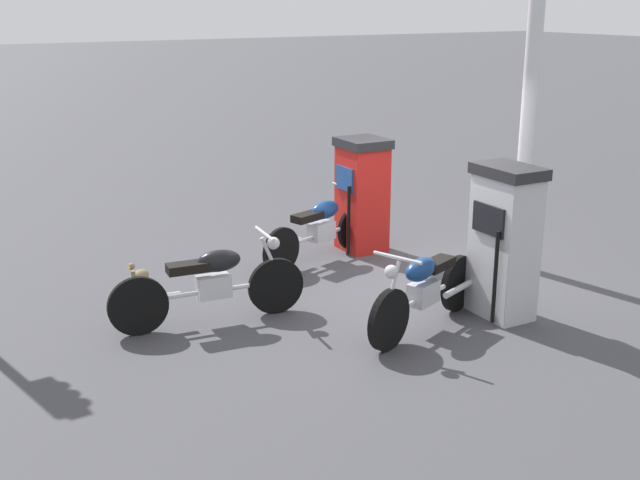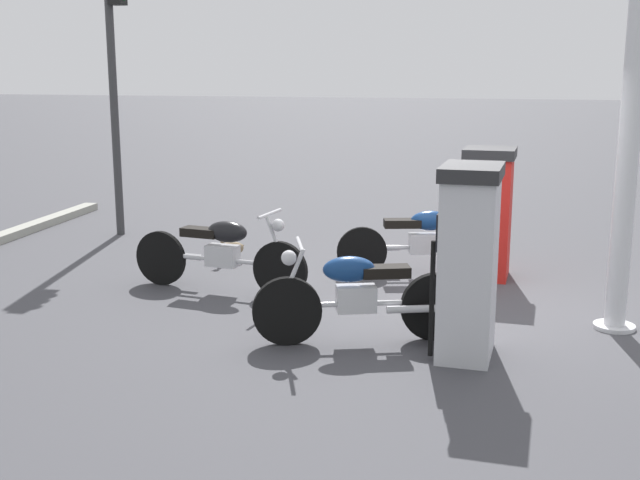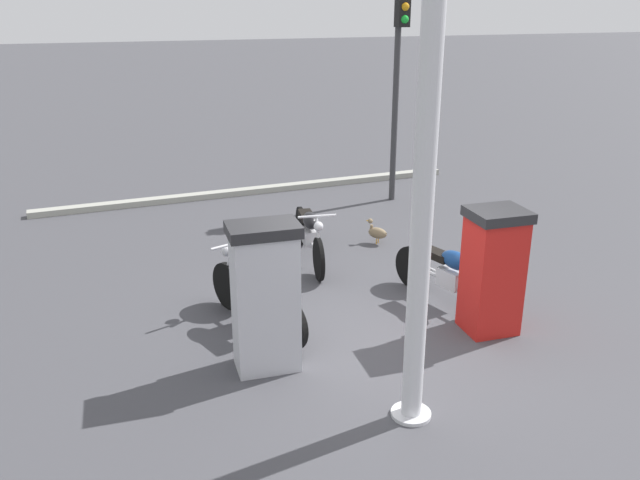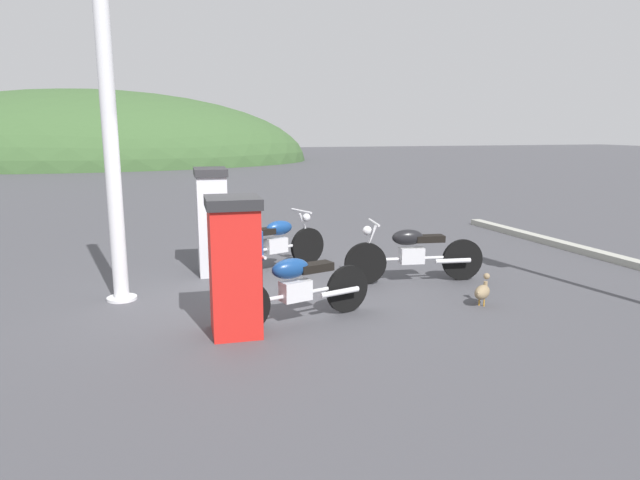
# 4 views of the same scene
# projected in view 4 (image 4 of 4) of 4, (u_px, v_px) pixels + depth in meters

# --- Properties ---
(ground_plane) EXTENTS (120.00, 120.00, 0.00)m
(ground_plane) POSITION_uv_depth(u_px,v_px,m) (244.00, 296.00, 7.84)
(ground_plane) COLOR #424247
(fuel_pump_near) EXTENTS (0.65, 0.68, 1.57)m
(fuel_pump_near) POSITION_uv_depth(u_px,v_px,m) (235.00, 265.00, 6.28)
(fuel_pump_near) COLOR red
(fuel_pump_near) RESTS_ON ground
(fuel_pump_far) EXTENTS (0.57, 0.77, 1.69)m
(fuel_pump_far) POSITION_uv_depth(u_px,v_px,m) (212.00, 221.00, 8.93)
(fuel_pump_far) COLOR silver
(fuel_pump_far) RESTS_ON ground
(motorcycle_near_pump) EXTENTS (1.95, 0.76, 0.94)m
(motorcycle_near_pump) POSITION_uv_depth(u_px,v_px,m) (297.00, 285.00, 6.67)
(motorcycle_near_pump) COLOR black
(motorcycle_near_pump) RESTS_ON ground
(motorcycle_far_pump) EXTENTS (1.91, 0.86, 0.96)m
(motorcycle_far_pump) POSITION_uv_depth(u_px,v_px,m) (275.00, 243.00, 9.18)
(motorcycle_far_pump) COLOR black
(motorcycle_far_pump) RESTS_ON ground
(motorcycle_extra) EXTENTS (2.16, 0.61, 0.96)m
(motorcycle_extra) POSITION_uv_depth(u_px,v_px,m) (413.00, 252.00, 8.45)
(motorcycle_extra) COLOR black
(motorcycle_extra) RESTS_ON ground
(wandering_duck) EXTENTS (0.37, 0.34, 0.42)m
(wandering_duck) POSITION_uv_depth(u_px,v_px,m) (482.00, 291.00, 7.37)
(wandering_duck) COLOR #847051
(wandering_duck) RESTS_ON ground
(canopy_support_pole) EXTENTS (0.40, 0.40, 4.28)m
(canopy_support_pole) POSITION_uv_depth(u_px,v_px,m) (111.00, 147.00, 7.26)
(canopy_support_pole) COLOR silver
(canopy_support_pole) RESTS_ON ground
(road_edge_kerb) EXTENTS (0.79, 8.88, 0.12)m
(road_edge_kerb) POSITION_uv_depth(u_px,v_px,m) (628.00, 262.00, 9.57)
(road_edge_kerb) COLOR #9E9E93
(road_edge_kerb) RESTS_ON ground
(distant_hill_main) EXTENTS (30.13, 19.63, 9.71)m
(distant_hill_main) POSITION_uv_depth(u_px,v_px,m) (88.00, 162.00, 38.21)
(distant_hill_main) COLOR #38562D
(distant_hill_main) RESTS_ON ground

